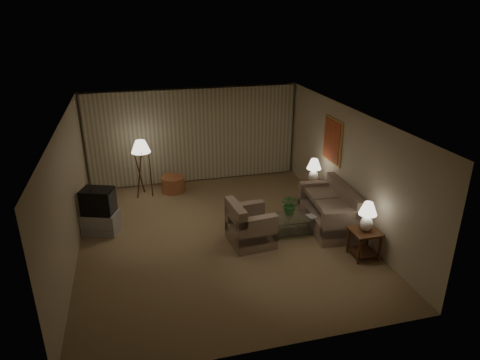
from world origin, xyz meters
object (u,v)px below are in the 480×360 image
object	(u,v)px
sofa	(328,211)
tv_cabinet	(101,223)
table_lamp_far	(314,169)
table_lamp_near	(368,214)
ottoman	(173,184)
side_table_far	(312,189)
crt_tv	(98,201)
vase	(290,214)
armchair	(251,227)
side_table_near	(364,239)
coffee_table	(296,222)
floor_lamp	(142,167)

from	to	relation	value
sofa	tv_cabinet	distance (m)	5.16
table_lamp_far	tv_cabinet	xyz separation A→B (m)	(-5.20, -0.22, -0.72)
table_lamp_near	ottoman	size ratio (longest dim) A/B	0.96
sofa	table_lamp_near	world-z (taller)	table_lamp_near
side_table_far	crt_tv	bearing A→B (deg)	-177.59
side_table_far	vase	size ratio (longest dim) A/B	3.80
armchair	ottoman	distance (m)	3.47
side_table_near	tv_cabinet	bearing A→B (deg)	155.39
crt_tv	ottoman	bearing A→B (deg)	66.58
tv_cabinet	table_lamp_far	bearing A→B (deg)	22.34
ottoman	coffee_table	bearing A→B (deg)	-51.91
coffee_table	armchair	bearing A→B (deg)	-172.38
coffee_table	vase	bearing A→B (deg)	180.00
side_table_near	table_lamp_far	size ratio (longest dim) A/B	0.95
armchair	side_table_far	world-z (taller)	armchair
armchair	coffee_table	distance (m)	1.10
sofa	vase	xyz separation A→B (m)	(-0.98, -0.10, 0.10)
table_lamp_far	tv_cabinet	distance (m)	5.25
tv_cabinet	floor_lamp	bearing A→B (deg)	80.36
side_table_near	side_table_far	bearing A→B (deg)	90.00
sofa	side_table_far	xyz separation A→B (m)	(0.15, 1.25, 0.01)
armchair	crt_tv	world-z (taller)	crt_tv
coffee_table	tv_cabinet	xyz separation A→B (m)	(-4.22, 1.13, -0.03)
armchair	side_table_far	size ratio (longest dim) A/B	1.81
table_lamp_far	ottoman	world-z (taller)	table_lamp_far
side_table_far	table_lamp_far	world-z (taller)	table_lamp_far
side_table_near	side_table_far	xyz separation A→B (m)	(0.00, 2.60, -0.01)
table_lamp_near	crt_tv	xyz separation A→B (m)	(-5.20, 2.38, -0.18)
sofa	floor_lamp	bearing A→B (deg)	-121.01
vase	sofa	bearing A→B (deg)	5.83
table_lamp_far	armchair	bearing A→B (deg)	-144.08
coffee_table	floor_lamp	size ratio (longest dim) A/B	0.73
tv_cabinet	vase	xyz separation A→B (m)	(4.07, -1.13, 0.24)
armchair	side_table_near	size ratio (longest dim) A/B	1.81
side_table_far	coffee_table	xyz separation A→B (m)	(-0.98, -1.35, -0.13)
armchair	vase	size ratio (longest dim) A/B	6.87
sofa	crt_tv	size ratio (longest dim) A/B	2.46
crt_tv	vase	size ratio (longest dim) A/B	4.98
ottoman	floor_lamp	bearing A→B (deg)	-173.47
sofa	side_table_far	distance (m)	1.26
crt_tv	coffee_table	bearing A→B (deg)	4.92
armchair	side_table_near	distance (m)	2.34
floor_lamp	tv_cabinet	bearing A→B (deg)	-119.57
table_lamp_far	vase	distance (m)	1.82
armchair	tv_cabinet	bearing A→B (deg)	62.30
side_table_far	crt_tv	distance (m)	5.22
table_lamp_near	coffee_table	size ratio (longest dim) A/B	0.55
floor_lamp	vase	world-z (taller)	floor_lamp
table_lamp_near	floor_lamp	xyz separation A→B (m)	(-4.16, 4.22, -0.16)
table_lamp_near	side_table_near	bearing A→B (deg)	0.00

